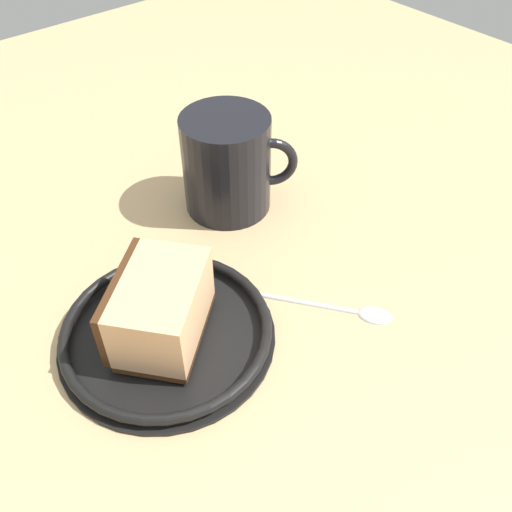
% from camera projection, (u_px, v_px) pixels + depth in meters
% --- Properties ---
extents(ground_plane, '(1.36, 1.36, 0.03)m').
position_uv_depth(ground_plane, '(232.00, 320.00, 0.50)').
color(ground_plane, tan).
extents(small_plate, '(0.18, 0.18, 0.02)m').
position_uv_depth(small_plate, '(167.00, 332.00, 0.46)').
color(small_plate, black).
rests_on(small_plate, ground_plane).
extents(cake_slice, '(0.11, 0.11, 0.06)m').
position_uv_depth(cake_slice, '(159.00, 308.00, 0.44)').
color(cake_slice, '#472814').
rests_on(cake_slice, small_plate).
extents(tea_mug, '(0.10, 0.09, 0.10)m').
position_uv_depth(tea_mug, '(228.00, 163.00, 0.56)').
color(tea_mug, black).
rests_on(tea_mug, ground_plane).
extents(teaspoon, '(0.09, 0.11, 0.01)m').
position_uv_depth(teaspoon, '(350.00, 309.00, 0.49)').
color(teaspoon, silver).
rests_on(teaspoon, ground_plane).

